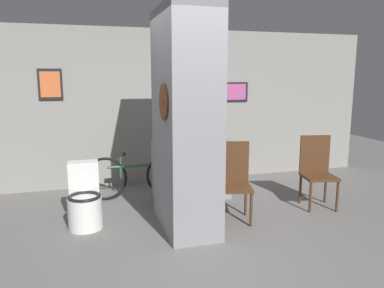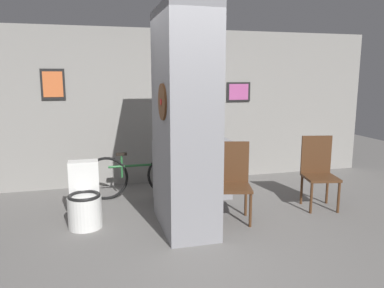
{
  "view_description": "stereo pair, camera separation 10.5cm",
  "coord_description": "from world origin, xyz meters",
  "px_view_note": "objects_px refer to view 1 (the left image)",
  "views": [
    {
      "loc": [
        -1.13,
        -3.64,
        1.83
      ],
      "look_at": [
        0.22,
        0.98,
        0.95
      ],
      "focal_mm": 35.0,
      "sensor_mm": 36.0,
      "label": 1
    },
    {
      "loc": [
        -1.03,
        -3.67,
        1.83
      ],
      "look_at": [
        0.22,
        0.98,
        0.95
      ],
      "focal_mm": 35.0,
      "sensor_mm": 36.0,
      "label": 2
    }
  ],
  "objects_px": {
    "toilet": "(85,201)",
    "chair_by_doorway": "(317,169)",
    "bottle_tall": "(185,134)",
    "bicycle": "(137,176)",
    "chair_near_pillar": "(233,178)"
  },
  "relations": [
    {
      "from": "toilet",
      "to": "bottle_tall",
      "type": "bearing_deg",
      "value": 25.83
    },
    {
      "from": "toilet",
      "to": "bicycle",
      "type": "relative_size",
      "value": 0.48
    },
    {
      "from": "bicycle",
      "to": "chair_near_pillar",
      "type": "bearing_deg",
      "value": -48.17
    },
    {
      "from": "bicycle",
      "to": "bottle_tall",
      "type": "height_order",
      "value": "bottle_tall"
    },
    {
      "from": "chair_near_pillar",
      "to": "bottle_tall",
      "type": "distance_m",
      "value": 1.14
    },
    {
      "from": "bottle_tall",
      "to": "chair_by_doorway",
      "type": "bearing_deg",
      "value": -26.64
    },
    {
      "from": "toilet",
      "to": "chair_by_doorway",
      "type": "distance_m",
      "value": 3.18
    },
    {
      "from": "toilet",
      "to": "bottle_tall",
      "type": "relative_size",
      "value": 3.08
    },
    {
      "from": "toilet",
      "to": "chair_by_doorway",
      "type": "bearing_deg",
      "value": -2.49
    },
    {
      "from": "chair_by_doorway",
      "to": "bicycle",
      "type": "distance_m",
      "value": 2.64
    },
    {
      "from": "chair_by_doorway",
      "to": "bicycle",
      "type": "height_order",
      "value": "chair_by_doorway"
    },
    {
      "from": "bottle_tall",
      "to": "toilet",
      "type": "bearing_deg",
      "value": -154.17
    },
    {
      "from": "chair_near_pillar",
      "to": "bottle_tall",
      "type": "height_order",
      "value": "bottle_tall"
    },
    {
      "from": "chair_near_pillar",
      "to": "chair_by_doorway",
      "type": "height_order",
      "value": "same"
    },
    {
      "from": "chair_by_doorway",
      "to": "bottle_tall",
      "type": "distance_m",
      "value": 1.95
    }
  ]
}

